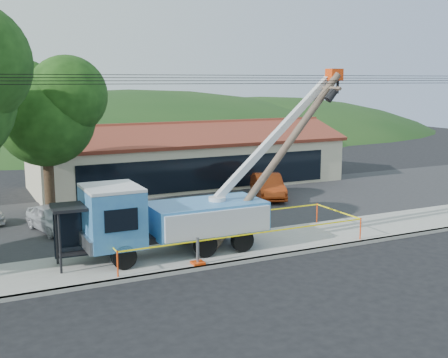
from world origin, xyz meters
TOP-DOWN VIEW (x-y plane):
  - ground at (0.00, 0.00)m, footprint 120.00×120.00m
  - curb at (0.00, 2.10)m, footprint 60.00×0.25m
  - sidewalk at (0.00, 4.00)m, footprint 60.00×4.00m
  - parking_lot at (0.00, 12.00)m, footprint 60.00×12.00m
  - strip_mall at (4.00, 19.98)m, footprint 22.50×8.53m
  - tree_lot at (-7.00, 13.00)m, footprint 6.30×5.60m
  - hill_center at (10.00, 55.00)m, footprint 89.60×64.00m
  - hill_east at (30.00, 55.00)m, footprint 72.80×52.00m
  - utility_truck at (-3.26, 4.29)m, footprint 12.46×4.30m
  - leaning_pole at (2.07, 3.79)m, footprint 6.84×1.90m
  - bus_shelter at (-6.94, 4.46)m, footprint 2.73×1.78m
  - caution_tape at (-0.32, 4.14)m, footprint 11.85×3.59m
  - car_silver at (-7.31, 10.56)m, footprint 2.46×4.16m
  - car_red at (6.57, 12.72)m, footprint 3.18×5.02m

SIDE VIEW (x-z plane):
  - ground at x=0.00m, z-range 0.00..0.00m
  - hill_center at x=10.00m, z-range -16.00..16.00m
  - hill_east at x=30.00m, z-range -13.00..13.00m
  - car_silver at x=-7.31m, z-range -0.66..0.66m
  - car_red at x=6.57m, z-range -0.78..0.78m
  - parking_lot at x=0.00m, z-range 0.00..0.10m
  - curb at x=0.00m, z-range 0.00..0.15m
  - sidewalk at x=0.00m, z-range 0.00..0.15m
  - caution_tape at x=-0.32m, z-range 0.41..1.45m
  - utility_truck at x=-3.26m, z-range -2.15..5.85m
  - strip_mall at x=4.00m, z-range -0.46..4.22m
  - bus_shelter at x=-6.94m, z-range 0.74..3.29m
  - leaning_pole at x=2.07m, z-range 0.44..8.40m
  - tree_lot at x=-7.00m, z-range 1.74..10.68m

